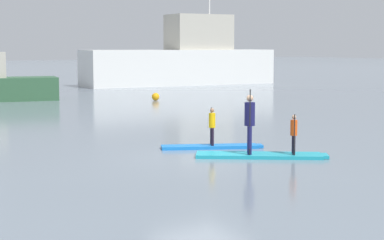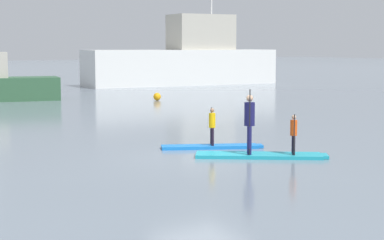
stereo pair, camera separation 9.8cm
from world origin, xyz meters
name	(u,v)px [view 1 (the left image)]	position (x,y,z in m)	size (l,w,h in m)	color
ground_plane	(200,157)	(0.00, 0.00, 0.00)	(240.00, 240.00, 0.00)	slate
paddleboard_near	(212,147)	(1.28, 1.13, 0.05)	(3.02, 1.94, 0.10)	blue
paddler_child_solo	(212,124)	(1.29, 1.14, 0.75)	(0.28, 0.37, 1.16)	black
paddleboard_far	(261,155)	(1.48, -0.98, 0.05)	(3.40, 2.89, 0.10)	#1E9EB2
paddler_adult	(250,120)	(1.21, -0.77, 1.07)	(0.42, 0.45, 1.86)	#19194C
paddler_child_front	(294,132)	(2.19, -1.55, 0.73)	(0.30, 0.34, 1.16)	black
fishing_boat_white_large	(183,60)	(19.17, 29.02, 2.00)	(16.27, 5.86, 12.96)	silver
mooring_buoy_near	(156,97)	(9.15, 17.15, 0.22)	(0.45, 0.45, 0.45)	orange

